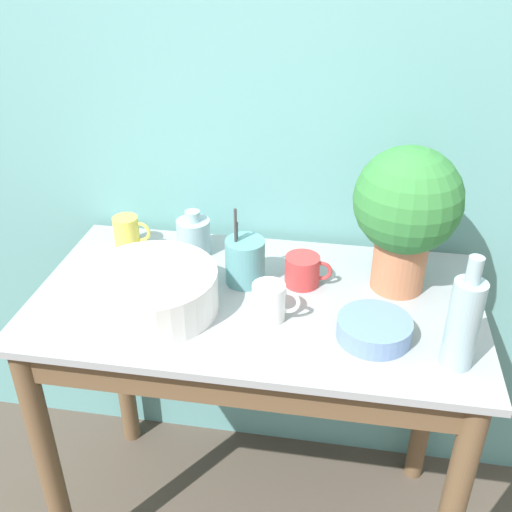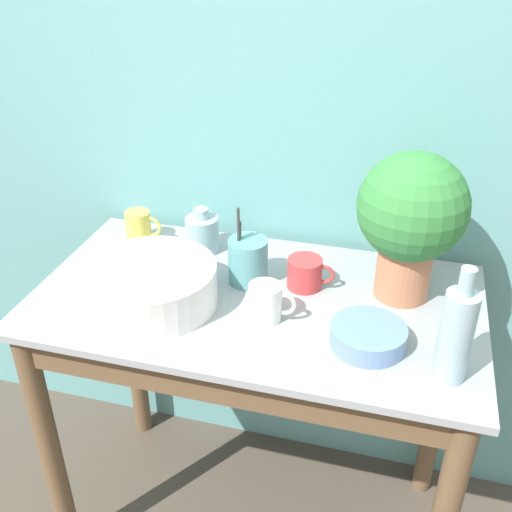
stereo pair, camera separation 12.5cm
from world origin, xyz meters
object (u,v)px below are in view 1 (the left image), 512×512
Objects in this scene: bowl_wash_large at (152,291)px; mug_red at (303,271)px; utensil_cup at (245,261)px; bottle_short at (194,236)px; mug_white at (270,302)px; mug_yellow at (128,232)px; bottle_tall at (463,322)px; bowl_small_blue at (374,329)px; potted_plant at (407,208)px.

bowl_wash_large is 0.39m from mug_red.
utensil_cup is (0.20, 0.16, 0.01)m from bowl_wash_large.
mug_white is at bearing -46.91° from bottle_short.
mug_yellow is at bearing 148.49° from mug_white.
bottle_short reaches higher than mug_yellow.
mug_yellow is (-0.88, 0.38, -0.06)m from bottle_tall.
utensil_cup is at bearing -174.88° from mug_red.
utensil_cup is at bearing 120.17° from mug_white.
mug_white is 0.68× the size of bowl_small_blue.
bowl_wash_large is 0.29m from mug_white.
bottle_short is 0.61× the size of utensil_cup.
utensil_cup is (-0.39, -0.04, -0.16)m from potted_plant.
bowl_wash_large is 2.45× the size of bottle_short.
bottle_short is at bearing 171.56° from potted_plant.
mug_white is (0.29, 0.01, -0.00)m from bowl_wash_large.
bottle_short is at bearing 148.20° from bowl_small_blue.
bottle_tall is 2.03× the size of bottle_short.
mug_white is at bearing 166.94° from bottle_tall.
bowl_small_blue is at bearing -104.37° from potted_plant.
bottle_short is (-0.68, 0.37, -0.06)m from bottle_tall.
bottle_short is at bearing 160.82° from mug_red.
utensil_cup is at bearing -36.30° from bottle_short.
bottle_short is 0.59m from bowl_small_blue.
bowl_small_blue is (0.18, -0.20, -0.02)m from mug_red.
mug_yellow is at bearing 120.20° from bowl_wash_large.
bottle_tall is 2.30× the size of mug_white.
bottle_short is 0.34m from mug_red.
bottle_tall is at bearing -7.19° from bowl_wash_large.
bowl_small_blue is (0.70, -0.32, -0.02)m from mug_yellow.
mug_yellow is 0.64× the size of bowl_small_blue.
potted_plant is at bearing 6.64° from mug_red.
mug_red is (0.35, 0.17, -0.01)m from bowl_wash_large.
utensil_cup reaches higher than mug_red.
mug_yellow is at bearing 156.73° from bottle_tall.
potted_plant reaches higher than bowl_wash_large.
mug_white reaches higher than bowl_small_blue.
bottle_tall is 1.56× the size of bowl_small_blue.
bottle_tall is at bearing -28.82° from bottle_short.
mug_yellow is (-0.20, 0.00, -0.01)m from bottle_short.
bottle_tall is at bearing -26.03° from utensil_cup.
bowl_wash_large is at bearing -96.08° from bottle_short.
mug_yellow is at bearing 173.48° from potted_plant.
mug_yellow is 0.39m from utensil_cup.
bottle_short is at bearing 143.70° from utensil_cup.
utensil_cup is at bearing 150.69° from bowl_small_blue.
bowl_wash_large is (-0.59, -0.20, -0.17)m from potted_plant.
bowl_small_blue is 0.79× the size of utensil_cup.
mug_white is at bearing 1.62° from bowl_wash_large.
utensil_cup reaches higher than mug_white.
potted_plant is 2.22× the size of bowl_small_blue.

